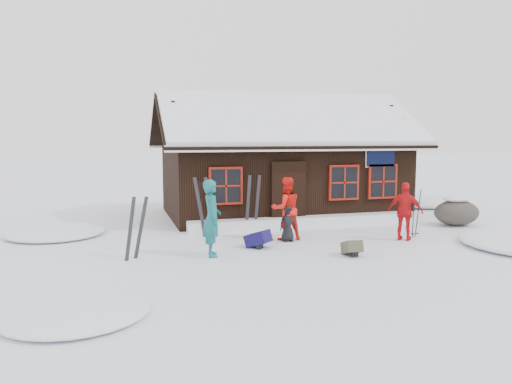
# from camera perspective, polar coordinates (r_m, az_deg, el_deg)

# --- Properties ---
(ground) EXTENTS (120.00, 120.00, 0.00)m
(ground) POSITION_cam_1_polar(r_m,az_deg,el_deg) (13.23, 3.56, -6.00)
(ground) COLOR white
(ground) RESTS_ON ground
(mountain_hut) EXTENTS (8.90, 6.09, 4.42)m
(mountain_hut) POSITION_cam_1_polar(r_m,az_deg,el_deg) (18.16, 2.81, 2.41)
(mountain_hut) COLOR black
(mountain_hut) RESTS_ON ground
(snow_drift) EXTENTS (7.60, 0.60, 0.35)m
(snow_drift) POSITION_cam_1_polar(r_m,az_deg,el_deg) (15.78, 5.97, -3.34)
(snow_drift) COLOR white
(snow_drift) RESTS_ON ground
(snow_mounds) EXTENTS (20.60, 13.20, 0.48)m
(snow_mounds) POSITION_cam_1_polar(r_m,az_deg,el_deg) (15.52, 7.02, -4.18)
(snow_mounds) COLOR white
(snow_mounds) RESTS_ON ground
(skier_teal) EXTENTS (0.49, 0.70, 1.83)m
(skier_teal) POSITION_cam_1_polar(r_m,az_deg,el_deg) (11.83, -5.08, -2.98)
(skier_teal) COLOR #145E63
(skier_teal) RESTS_ON ground
(skier_orange_left) EXTENTS (0.86, 0.68, 1.73)m
(skier_orange_left) POSITION_cam_1_polar(r_m,az_deg,el_deg) (13.66, 3.45, -1.91)
(skier_orange_left) COLOR red
(skier_orange_left) RESTS_ON ground
(skier_orange_right) EXTENTS (0.95, 0.92, 1.60)m
(skier_orange_right) POSITION_cam_1_polar(r_m,az_deg,el_deg) (14.18, 16.69, -2.14)
(skier_orange_right) COLOR red
(skier_orange_right) RESTS_ON ground
(skier_crouched) EXTENTS (0.48, 0.31, 0.97)m
(skier_crouched) POSITION_cam_1_polar(r_m,az_deg,el_deg) (13.53, 3.67, -3.63)
(skier_crouched) COLOR black
(skier_crouched) RESTS_ON ground
(boulder) EXTENTS (1.48, 1.11, 0.86)m
(boulder) POSITION_cam_1_polar(r_m,az_deg,el_deg) (17.15, 21.94, -2.11)
(boulder) COLOR #49403A
(boulder) RESTS_ON ground
(ski_pair_left) EXTENTS (0.58, 0.24, 1.51)m
(ski_pair_left) POSITION_cam_1_polar(r_m,az_deg,el_deg) (11.87, -13.60, -4.10)
(ski_pair_left) COLOR black
(ski_pair_left) RESTS_ON ground
(ski_pair_mid) EXTENTS (0.61, 0.29, 1.73)m
(ski_pair_mid) POSITION_cam_1_polar(r_m,az_deg,el_deg) (14.30, -5.87, -1.74)
(ski_pair_mid) COLOR black
(ski_pair_mid) RESTS_ON ground
(ski_pair_right) EXTENTS (0.51, 0.11, 1.72)m
(ski_pair_right) POSITION_cam_1_polar(r_m,az_deg,el_deg) (15.06, -0.40, -1.33)
(ski_pair_right) COLOR black
(ski_pair_right) RESTS_ON ground
(ski_poles) EXTENTS (0.25, 0.12, 1.39)m
(ski_poles) POSITION_cam_1_polar(r_m,az_deg,el_deg) (14.82, 17.79, -2.36)
(ski_poles) COLOR black
(ski_poles) RESTS_ON ground
(backpack_blue) EXTENTS (0.72, 0.72, 0.32)m
(backpack_blue) POSITION_cam_1_polar(r_m,az_deg,el_deg) (12.80, 0.24, -5.69)
(backpack_blue) COLOR #151045
(backpack_blue) RESTS_ON ground
(backpack_olive) EXTENTS (0.43, 0.54, 0.28)m
(backpack_olive) POSITION_cam_1_polar(r_m,az_deg,el_deg) (12.17, 10.90, -6.53)
(backpack_olive) COLOR #474432
(backpack_olive) RESTS_ON ground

